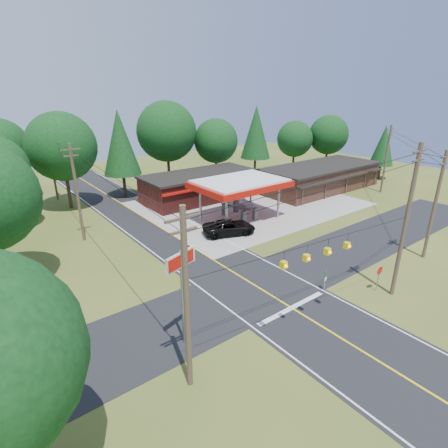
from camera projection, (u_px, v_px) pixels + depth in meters
ground at (258, 287)px, 27.75m from camera, size 120.00×120.00×0.00m
main_highway at (258, 287)px, 27.74m from camera, size 8.00×120.00×0.02m
cross_road at (258, 287)px, 27.74m from camera, size 70.00×7.00×0.02m
lane_center_yellow at (258, 287)px, 27.74m from camera, size 0.15×110.00×0.00m
gas_canopy at (240, 185)px, 40.97m from camera, size 10.60×7.40×4.88m
convenience_store at (200, 186)px, 49.77m from camera, size 16.40×7.55×3.80m
strip_building at (320, 177)px, 54.83m from camera, size 20.40×8.75×3.80m
utility_pole_near_right at (406, 221)px, 24.70m from camera, size 1.80×0.30×11.50m
utility_pole_near_left at (187, 300)px, 16.78m from camera, size 1.80×0.30×10.00m
utility_pole_far_left at (77, 192)px, 34.66m from camera, size 1.80×0.30×10.00m
utility_pole_right_b at (435, 204)px, 30.92m from camera, size 1.80×0.30×10.00m
utility_pole_far_right at (386, 158)px, 51.90m from camera, size 1.80×0.30×10.00m
utility_pole_north at (52, 167)px, 48.26m from camera, size 0.30×0.30×9.50m
overhead_beacons at (318, 244)px, 20.51m from camera, size 17.04×2.04×1.03m
treeline_backdrop at (133, 152)px, 43.31m from camera, size 70.27×51.59×13.30m
suv_car at (229, 227)px, 37.72m from camera, size 7.33×7.33×1.59m
sedan_car at (238, 201)px, 46.89m from camera, size 5.57×5.57×1.54m
big_stop_sign at (182, 277)px, 20.06m from camera, size 2.26×0.74×6.27m
octagonal_stop_sign at (379, 272)px, 26.70m from camera, size 0.77×0.09×2.19m
route_sign_post at (326, 278)px, 26.89m from camera, size 0.39×0.14×1.94m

